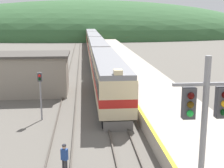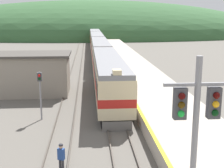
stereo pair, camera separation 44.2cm
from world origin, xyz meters
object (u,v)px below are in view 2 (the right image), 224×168
Objects in this scene: signal_post_siding at (40,86)px; express_train_lead_car at (108,76)px; carriage_second at (100,52)px; track_worker at (61,157)px; carriage_third at (97,42)px; carriage_fourth at (95,36)px; signal_mast_main at (195,133)px.

express_train_lead_car is at bearing 48.51° from signal_post_siding.
carriage_second reaches higher than track_worker.
carriage_second is 20.76m from carriage_third.
carriage_fourth is (0.00, 41.51, 0.00)m from carriage_second.
carriage_second reaches higher than signal_post_siding.
signal_mast_main is at bearing -52.98° from track_worker.
signal_mast_main reaches higher than carriage_third.
carriage_second is 28.82m from signal_post_siding.
carriage_third is at bearing 82.96° from signal_post_siding.
carriage_second is 11.67× the size of track_worker.
signal_post_siding is (-6.04, -6.83, 0.56)m from express_train_lead_car.
carriage_third reaches higher than track_worker.
carriage_third is 2.72× the size of signal_mast_main.
carriage_third is at bearing 86.42° from track_worker.
signal_mast_main is 4.29× the size of track_worker.
express_train_lead_car is at bearing -90.00° from carriage_fourth.
carriage_third is 64.85m from signal_mast_main.
carriage_second is 1.00× the size of carriage_fourth.
signal_mast_main is 9.10m from track_worker.
express_train_lead_car is at bearing -90.00° from carriage_third.
signal_post_siding is at bearing 114.95° from signal_mast_main.
carriage_fourth is 85.59m from signal_mast_main.
signal_mast_main is at bearing -65.05° from signal_post_siding.
signal_mast_main is (1.34, -22.69, 2.45)m from express_train_lead_car.
express_train_lead_car is at bearing 77.26° from track_worker.
carriage_fourth is 79.04m from track_worker.
carriage_third is 58.32m from track_worker.
carriage_second is (0.00, 21.34, -0.01)m from express_train_lead_car.
carriage_second is at bearing 77.90° from signal_post_siding.
express_train_lead_car is at bearing -90.00° from carriage_second.
track_worker is at bearing 127.02° from signal_mast_main.
carriage_fourth reaches higher than track_worker.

